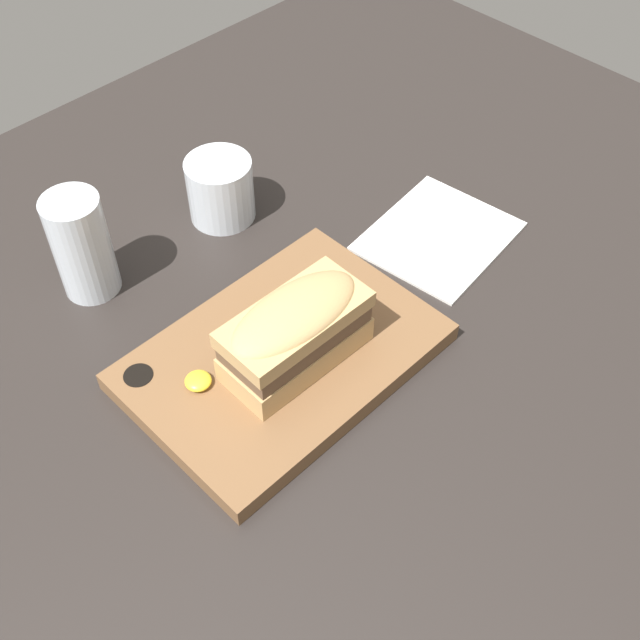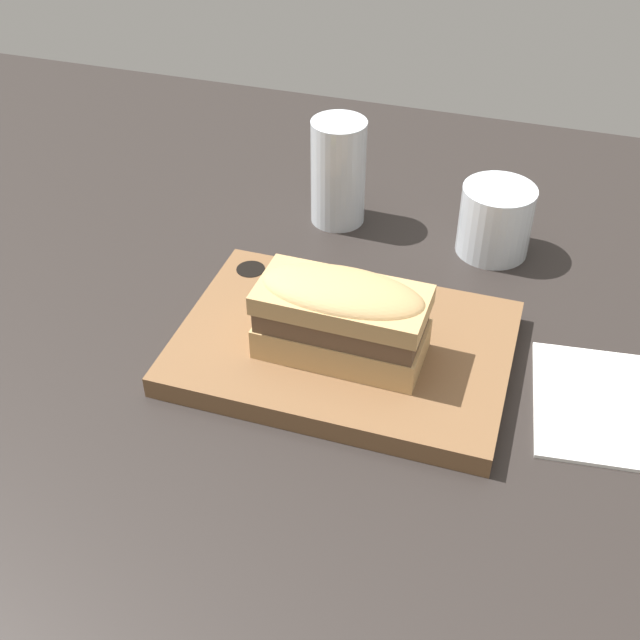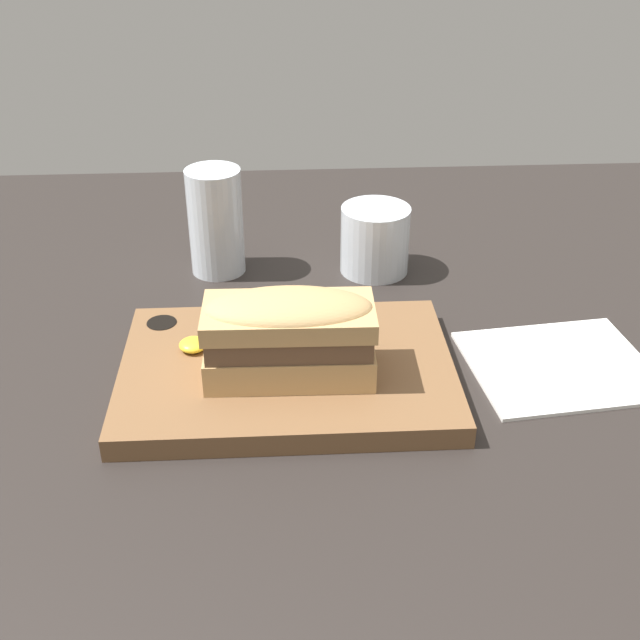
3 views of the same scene
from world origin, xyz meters
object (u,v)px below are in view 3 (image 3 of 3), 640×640
object	(u,v)px
sandwich	(289,330)
napkin	(559,366)
water_glass	(216,228)
wine_glass	(375,243)
serving_board	(286,371)

from	to	relation	value
sandwich	napkin	bearing A→B (deg)	4.84
water_glass	wine_glass	xyz separation A→B (cm)	(18.63, -1.07, -1.91)
napkin	serving_board	bearing A→B (deg)	-178.37
sandwich	water_glass	size ratio (longest dim) A/B	1.22
water_glass	napkin	world-z (taller)	water_glass
wine_glass	napkin	size ratio (longest dim) A/B	0.43
wine_glass	water_glass	bearing A→B (deg)	176.72
sandwich	water_glass	bearing A→B (deg)	107.63
water_glass	napkin	xyz separation A→B (cm)	(34.45, -22.82, -5.27)
serving_board	water_glass	bearing A→B (deg)	107.94
serving_board	sandwich	xyz separation A→B (cm)	(0.33, -1.48, 5.52)
serving_board	sandwich	world-z (taller)	sandwich
wine_glass	napkin	bearing A→B (deg)	-53.96
serving_board	wine_glass	bearing A→B (deg)	63.98
serving_board	wine_glass	xyz separation A→B (cm)	(10.99, 22.51, 2.46)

